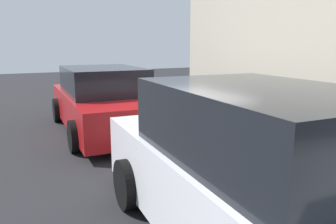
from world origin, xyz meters
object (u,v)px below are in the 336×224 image
(suitcase_olive_4, at_px, (271,133))
(fire_hydrant, at_px, (166,95))
(suitcase_maroon_5, at_px, (253,124))
(suitcase_olive_11, at_px, (178,101))
(bollard_post, at_px, (154,92))
(suitcase_black_7, at_px, (223,114))
(suitcase_navy_2, at_px, (316,147))
(suitcase_navy_9, at_px, (197,107))
(parked_car_white_0, at_px, (258,179))
(suitcase_silver_10, at_px, (187,107))
(suitcase_red_6, at_px, (236,119))
(parked_car_red_1, at_px, (103,101))
(suitcase_silver_3, at_px, (294,137))
(suitcase_teal_8, at_px, (211,112))

(suitcase_olive_4, distance_m, fire_hydrant, 4.43)
(suitcase_maroon_5, relative_size, suitcase_olive_11, 1.03)
(fire_hydrant, height_order, bollard_post, bollard_post)
(suitcase_olive_4, relative_size, suitcase_black_7, 0.64)
(suitcase_navy_2, relative_size, suitcase_maroon_5, 0.97)
(suitcase_navy_9, distance_m, bollard_post, 2.40)
(suitcase_maroon_5, xyz_separation_m, parked_car_white_0, (-2.64, 2.25, 0.28))
(suitcase_silver_10, bearing_deg, suitcase_olive_4, -179.64)
(suitcase_red_6, xyz_separation_m, parked_car_red_1, (2.26, 2.22, 0.20))
(suitcase_silver_3, xyz_separation_m, suitcase_red_6, (1.47, 0.12, 0.04))
(suitcase_silver_10, relative_size, parked_car_white_0, 0.13)
(suitcase_navy_2, bearing_deg, suitcase_silver_10, -0.28)
(suitcase_teal_8, distance_m, suitcase_olive_11, 1.62)
(suitcase_silver_3, distance_m, suitcase_olive_4, 0.49)
(suitcase_navy_2, height_order, parked_car_white_0, parked_car_white_0)
(suitcase_maroon_5, height_order, fire_hydrant, suitcase_maroon_5)
(suitcase_black_7, distance_m, suitcase_teal_8, 0.53)
(suitcase_maroon_5, distance_m, parked_car_red_1, 3.57)
(suitcase_silver_10, xyz_separation_m, parked_car_red_1, (0.13, 2.26, 0.31))
(suitcase_teal_8, xyz_separation_m, suitcase_olive_11, (1.62, 0.02, 0.04))
(suitcase_red_6, bearing_deg, suitcase_maroon_5, -177.31)
(bollard_post, xyz_separation_m, parked_car_red_1, (-1.72, 2.13, 0.15))
(suitcase_navy_9, bearing_deg, suitcase_maroon_5, -179.84)
(suitcase_red_6, height_order, suitcase_navy_9, suitcase_red_6)
(suitcase_black_7, bearing_deg, suitcase_teal_8, -3.73)
(suitcase_silver_3, xyz_separation_m, suitcase_navy_9, (3.06, 0.10, 0.02))
(suitcase_navy_2, xyz_separation_m, suitcase_navy_9, (3.60, 0.00, 0.03))
(suitcase_black_7, bearing_deg, suitcase_navy_9, 2.25)
(suitcase_red_6, bearing_deg, suitcase_navy_2, -179.43)
(fire_hydrant, distance_m, bollard_post, 0.55)
(suitcase_teal_8, bearing_deg, suitcase_olive_4, 179.06)
(suitcase_black_7, height_order, suitcase_silver_10, suitcase_black_7)
(suitcase_teal_8, bearing_deg, bollard_post, 3.60)
(suitcase_teal_8, xyz_separation_m, suitcase_silver_10, (1.06, 0.05, -0.04))
(suitcase_olive_4, xyz_separation_m, suitcase_navy_9, (2.57, 0.04, 0.06))
(suitcase_red_6, bearing_deg, suitcase_teal_8, -5.05)
(suitcase_olive_4, bearing_deg, parked_car_red_1, 35.16)
(suitcase_navy_2, xyz_separation_m, suitcase_black_7, (2.56, -0.04, 0.05))
(bollard_post, bearing_deg, suitcase_navy_2, -178.95)
(suitcase_silver_10, height_order, suitcase_olive_11, suitcase_olive_11)
(suitcase_olive_4, relative_size, suitcase_olive_11, 0.66)
(suitcase_navy_2, relative_size, suitcase_navy_9, 1.26)
(suitcase_navy_2, bearing_deg, suitcase_silver_3, -9.95)
(suitcase_navy_9, height_order, parked_car_red_1, parked_car_red_1)
(suitcase_black_7, xyz_separation_m, bollard_post, (3.44, 0.15, 0.06))
(suitcase_teal_8, relative_size, parked_car_red_1, 0.18)
(suitcase_navy_9, relative_size, fire_hydrant, 0.97)
(suitcase_olive_4, xyz_separation_m, suitcase_olive_11, (3.67, -0.01, 0.06))
(suitcase_black_7, bearing_deg, fire_hydrant, -0.01)
(suitcase_olive_4, height_order, parked_car_white_0, parked_car_white_0)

